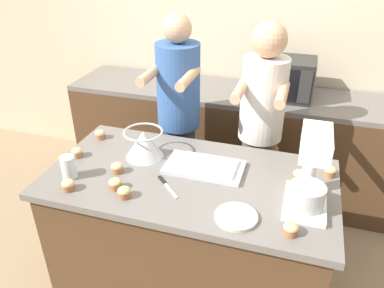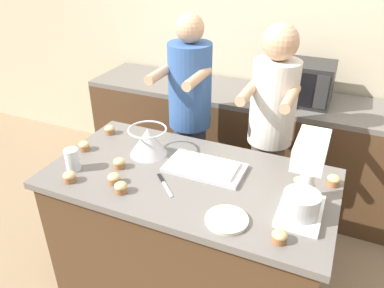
{
  "view_description": "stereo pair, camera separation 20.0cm",
  "coord_description": "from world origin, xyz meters",
  "px_view_note": "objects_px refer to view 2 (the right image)",
  "views": [
    {
      "loc": [
        0.52,
        -1.63,
        2.06
      ],
      "look_at": [
        0.0,
        0.04,
        1.08
      ],
      "focal_mm": 35.0,
      "sensor_mm": 36.0,
      "label": 1
    },
    {
      "loc": [
        0.7,
        -1.56,
        2.06
      ],
      "look_at": [
        0.0,
        0.04,
        1.08
      ],
      "focal_mm": 35.0,
      "sensor_mm": 36.0,
      "label": 2
    }
  ],
  "objects_px": {
    "stand_mixer": "(305,183)",
    "mixing_bowl": "(148,141)",
    "person_left": "(190,123)",
    "baking_tray": "(205,167)",
    "cupcake_1": "(334,180)",
    "drinking_glass": "(72,160)",
    "cupcake_3": "(84,146)",
    "cupcake_4": "(119,163)",
    "small_plate": "(227,220)",
    "cupcake_5": "(280,236)",
    "person_right": "(269,138)",
    "cupcake_0": "(114,179)",
    "cupcake_8": "(300,182)",
    "cupcake_2": "(121,187)",
    "knife": "(164,184)",
    "cupcake_7": "(110,130)",
    "microwave_oven": "(302,82)",
    "cupcake_6": "(69,177)"
  },
  "relations": [
    {
      "from": "stand_mixer",
      "to": "mixing_bowl",
      "type": "xyz_separation_m",
      "value": [
        -0.94,
        0.2,
        -0.09
      ]
    },
    {
      "from": "person_left",
      "to": "baking_tray",
      "type": "relative_size",
      "value": 3.72
    },
    {
      "from": "cupcake_1",
      "to": "drinking_glass",
      "type": "bearing_deg",
      "value": -162.27
    },
    {
      "from": "drinking_glass",
      "to": "cupcake_3",
      "type": "relative_size",
      "value": 1.9
    },
    {
      "from": "cupcake_4",
      "to": "small_plate",
      "type": "bearing_deg",
      "value": -14.94
    },
    {
      "from": "cupcake_3",
      "to": "cupcake_5",
      "type": "height_order",
      "value": "same"
    },
    {
      "from": "person_right",
      "to": "drinking_glass",
      "type": "relative_size",
      "value": 12.57
    },
    {
      "from": "drinking_glass",
      "to": "small_plate",
      "type": "height_order",
      "value": "drinking_glass"
    },
    {
      "from": "stand_mixer",
      "to": "cupcake_0",
      "type": "relative_size",
      "value": 6.03
    },
    {
      "from": "mixing_bowl",
      "to": "baking_tray",
      "type": "xyz_separation_m",
      "value": [
        0.38,
        -0.03,
        -0.07
      ]
    },
    {
      "from": "cupcake_4",
      "to": "cupcake_5",
      "type": "xyz_separation_m",
      "value": [
        0.96,
        -0.22,
        0.0
      ]
    },
    {
      "from": "person_left",
      "to": "cupcake_8",
      "type": "relative_size",
      "value": 24.09
    },
    {
      "from": "cupcake_1",
      "to": "cupcake_8",
      "type": "distance_m",
      "value": 0.18
    },
    {
      "from": "cupcake_1",
      "to": "cupcake_2",
      "type": "relative_size",
      "value": 1.0
    },
    {
      "from": "cupcake_4",
      "to": "cupcake_5",
      "type": "height_order",
      "value": "same"
    },
    {
      "from": "cupcake_1",
      "to": "cupcake_8",
      "type": "height_order",
      "value": "same"
    },
    {
      "from": "person_right",
      "to": "cupcake_2",
      "type": "bearing_deg",
      "value": -120.2
    },
    {
      "from": "small_plate",
      "to": "baking_tray",
      "type": "bearing_deg",
      "value": 125.17
    },
    {
      "from": "knife",
      "to": "cupcake_3",
      "type": "xyz_separation_m",
      "value": [
        -0.61,
        0.12,
        0.03
      ]
    },
    {
      "from": "mixing_bowl",
      "to": "cupcake_5",
      "type": "distance_m",
      "value": 0.98
    },
    {
      "from": "cupcake_7",
      "to": "cupcake_0",
      "type": "bearing_deg",
      "value": -53.16
    },
    {
      "from": "mixing_bowl",
      "to": "small_plate",
      "type": "distance_m",
      "value": 0.75
    },
    {
      "from": "person_right",
      "to": "cupcake_4",
      "type": "height_order",
      "value": "person_right"
    },
    {
      "from": "microwave_oven",
      "to": "knife",
      "type": "distance_m",
      "value": 1.46
    },
    {
      "from": "cupcake_0",
      "to": "small_plate",
      "type": "bearing_deg",
      "value": -4.29
    },
    {
      "from": "person_left",
      "to": "cupcake_1",
      "type": "bearing_deg",
      "value": -23.11
    },
    {
      "from": "microwave_oven",
      "to": "cupcake_7",
      "type": "bearing_deg",
      "value": -136.96
    },
    {
      "from": "person_right",
      "to": "microwave_oven",
      "type": "xyz_separation_m",
      "value": [
        0.09,
        0.57,
        0.21
      ]
    },
    {
      "from": "microwave_oven",
      "to": "cupcake_4",
      "type": "relative_size",
      "value": 6.57
    },
    {
      "from": "person_right",
      "to": "mixing_bowl",
      "type": "distance_m",
      "value": 0.83
    },
    {
      "from": "cupcake_1",
      "to": "cupcake_7",
      "type": "distance_m",
      "value": 1.42
    },
    {
      "from": "cupcake_1",
      "to": "cupcake_3",
      "type": "bearing_deg",
      "value": -170.7
    },
    {
      "from": "knife",
      "to": "cupcake_6",
      "type": "relative_size",
      "value": 2.48
    },
    {
      "from": "baking_tray",
      "to": "knife",
      "type": "relative_size",
      "value": 2.61
    },
    {
      "from": "cupcake_1",
      "to": "cupcake_4",
      "type": "height_order",
      "value": "same"
    },
    {
      "from": "person_right",
      "to": "cupcake_4",
      "type": "relative_size",
      "value": 23.9
    },
    {
      "from": "person_right",
      "to": "baking_tray",
      "type": "height_order",
      "value": "person_right"
    },
    {
      "from": "person_left",
      "to": "baking_tray",
      "type": "bearing_deg",
      "value": -58.7
    },
    {
      "from": "drinking_glass",
      "to": "cupcake_1",
      "type": "xyz_separation_m",
      "value": [
        1.36,
        0.43,
        -0.04
      ]
    },
    {
      "from": "baking_tray",
      "to": "cupcake_6",
      "type": "height_order",
      "value": "cupcake_6"
    },
    {
      "from": "baking_tray",
      "to": "knife",
      "type": "xyz_separation_m",
      "value": [
        -0.15,
        -0.21,
        -0.02
      ]
    },
    {
      "from": "cupcake_6",
      "to": "microwave_oven",
      "type": "bearing_deg",
      "value": 58.59
    },
    {
      "from": "cupcake_6",
      "to": "cupcake_3",
      "type": "bearing_deg",
      "value": 114.94
    },
    {
      "from": "cupcake_3",
      "to": "cupcake_7",
      "type": "xyz_separation_m",
      "value": [
        0.02,
        0.25,
        0.0
      ]
    },
    {
      "from": "knife",
      "to": "cupcake_1",
      "type": "relative_size",
      "value": 2.48
    },
    {
      "from": "drinking_glass",
      "to": "cupcake_6",
      "type": "distance_m",
      "value": 0.12
    },
    {
      "from": "person_right",
      "to": "mixing_bowl",
      "type": "height_order",
      "value": "person_right"
    },
    {
      "from": "cupcake_7",
      "to": "drinking_glass",
      "type": "bearing_deg",
      "value": -81.79
    },
    {
      "from": "stand_mixer",
      "to": "cupcake_1",
      "type": "xyz_separation_m",
      "value": [
        0.12,
        0.31,
        -0.15
      ]
    },
    {
      "from": "microwave_oven",
      "to": "cupcake_4",
      "type": "xyz_separation_m",
      "value": [
        -0.78,
        -1.33,
        -0.16
      ]
    }
  ]
}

